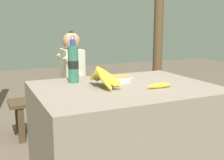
# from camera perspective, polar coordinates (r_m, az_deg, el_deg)

# --- Properties ---
(market_counter) EXTENTS (1.24, 0.94, 0.75)m
(market_counter) POSITION_cam_1_polar(r_m,az_deg,el_deg) (2.08, 2.53, -11.37)
(market_counter) COLOR gray
(market_counter) RESTS_ON ground_plane
(banana_bunch_ripe) EXTENTS (0.21, 0.35, 0.16)m
(banana_bunch_ripe) POSITION_cam_1_polar(r_m,az_deg,el_deg) (1.92, -1.73, 0.66)
(banana_bunch_ripe) COLOR #4C381E
(banana_bunch_ripe) RESTS_ON market_counter
(serving_bowl) EXTENTS (0.20, 0.20, 0.04)m
(serving_bowl) POSITION_cam_1_polar(r_m,az_deg,el_deg) (2.12, 1.65, 0.31)
(serving_bowl) COLOR silver
(serving_bowl) RESTS_ON market_counter
(water_bottle) EXTENTS (0.08, 0.08, 0.35)m
(water_bottle) POSITION_cam_1_polar(r_m,az_deg,el_deg) (2.08, -7.88, 3.34)
(water_bottle) COLOR #337556
(water_bottle) RESTS_ON market_counter
(loose_banana_front) EXTENTS (0.19, 0.04, 0.03)m
(loose_banana_front) POSITION_cam_1_polar(r_m,az_deg,el_deg) (1.93, 9.61, -1.13)
(loose_banana_front) COLOR yellow
(loose_banana_front) RESTS_ON market_counter
(wooden_bench) EXTENTS (1.78, 0.32, 0.40)m
(wooden_bench) POSITION_cam_1_polar(r_m,az_deg,el_deg) (3.23, -4.34, -3.81)
(wooden_bench) COLOR #4C3823
(wooden_bench) RESTS_ON ground_plane
(seated_vendor) EXTENTS (0.41, 0.40, 1.11)m
(seated_vendor) POSITION_cam_1_polar(r_m,az_deg,el_deg) (3.06, -8.84, 0.81)
(seated_vendor) COLOR #473828
(seated_vendor) RESTS_ON ground_plane
(banana_bunch_green) EXTENTS (0.18, 0.29, 0.14)m
(banana_bunch_green) POSITION_cam_1_polar(r_m,az_deg,el_deg) (3.42, 3.97, -0.82)
(banana_bunch_green) COLOR #4C381E
(banana_bunch_green) RESTS_ON wooden_bench
(support_post_far) EXTENTS (0.13, 0.13, 2.79)m
(support_post_far) POSITION_cam_1_polar(r_m,az_deg,el_deg) (3.99, 9.53, 14.23)
(support_post_far) COLOR brown
(support_post_far) RESTS_ON ground_plane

